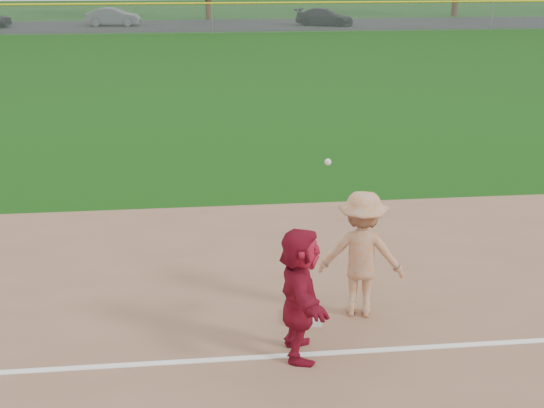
{
  "coord_description": "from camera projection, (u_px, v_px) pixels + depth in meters",
  "views": [
    {
      "loc": [
        -1.07,
        -8.41,
        4.91
      ],
      "look_at": [
        0.0,
        1.5,
        1.3
      ],
      "focal_mm": 45.0,
      "sensor_mm": 36.0,
      "label": 1
    }
  ],
  "objects": [
    {
      "name": "first_base_play",
      "position": [
        361.0,
        254.0,
        9.65
      ],
      "size": [
        1.34,
        0.97,
        2.41
      ],
      "color": "#A4A4A6",
      "rests_on": "infield_dirt"
    },
    {
      "name": "parking_asphalt",
      "position": [
        210.0,
        25.0,
        52.64
      ],
      "size": [
        120.0,
        10.0,
        0.01
      ],
      "primitive_type": "cube",
      "color": "black",
      "rests_on": "ground"
    },
    {
      "name": "foul_line",
      "position": [
        291.0,
        355.0,
        8.89
      ],
      "size": [
        60.0,
        0.1,
        0.01
      ],
      "primitive_type": "cube",
      "color": "white",
      "rests_on": "infield_dirt"
    },
    {
      "name": "base_runner",
      "position": [
        300.0,
        293.0,
        8.63
      ],
      "size": [
        0.57,
        1.66,
        1.77
      ],
      "primitive_type": "imported",
      "rotation": [
        0.0,
        0.0,
        1.54
      ],
      "color": "maroon",
      "rests_on": "infield_dirt"
    },
    {
      "name": "outfield_fence",
      "position": [
        211.0,
        4.0,
        46.37
      ],
      "size": [
        110.0,
        0.12,
        110.0
      ],
      "color": "#999EA0",
      "rests_on": "ground"
    },
    {
      "name": "car_right",
      "position": [
        325.0,
        17.0,
        52.09
      ],
      "size": [
        4.77,
        3.48,
        1.28
      ],
      "primitive_type": "imported",
      "rotation": [
        0.0,
        0.0,
        1.14
      ],
      "color": "black",
      "rests_on": "parking_asphalt"
    },
    {
      "name": "car_mid",
      "position": [
        113.0,
        17.0,
        51.8
      ],
      "size": [
        4.17,
        1.78,
        1.34
      ],
      "primitive_type": "imported",
      "rotation": [
        0.0,
        0.0,
        1.48
      ],
      "color": "#55575C",
      "rests_on": "parking_asphalt"
    },
    {
      "name": "first_base",
      "position": [
        306.0,
        316.0,
        9.77
      ],
      "size": [
        0.49,
        0.49,
        0.1
      ],
      "primitive_type": "cube",
      "rotation": [
        0.0,
        0.0,
        -0.09
      ],
      "color": "silver",
      "rests_on": "infield_dirt"
    },
    {
      "name": "ground",
      "position": [
        283.0,
        326.0,
        9.64
      ],
      "size": [
        160.0,
        160.0,
        0.0
      ],
      "primitive_type": "plane",
      "color": "#13430C",
      "rests_on": "ground"
    }
  ]
}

